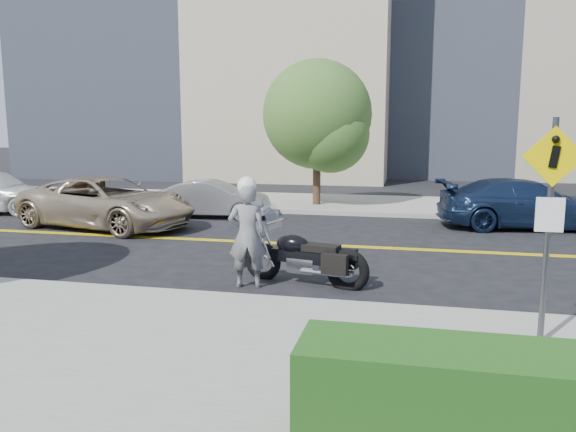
% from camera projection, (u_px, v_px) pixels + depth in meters
% --- Properties ---
extents(ground_plane, '(120.00, 120.00, 0.00)m').
position_uv_depth(ground_plane, '(314.00, 245.00, 14.56)').
color(ground_plane, black).
rests_on(ground_plane, ground).
extents(sidewalk_near, '(60.00, 5.00, 0.15)m').
position_uv_depth(sidewalk_near, '(214.00, 355.00, 7.32)').
color(sidewalk_near, '#9E9B91').
rests_on(sidewalk_near, ground_plane).
extents(sidewalk_far, '(60.00, 5.00, 0.15)m').
position_uv_depth(sidewalk_far, '(347.00, 204.00, 21.78)').
color(sidewalk_far, '#9E9B91').
rests_on(sidewalk_far, ground_plane).
extents(building_mid, '(18.00, 14.00, 20.00)m').
position_uv_depth(building_mid, '(505.00, 18.00, 36.35)').
color(building_mid, '#A39984').
rests_on(building_mid, ground_plane).
extents(pedestrian_sign, '(0.78, 0.08, 3.00)m').
position_uv_depth(pedestrian_sign, '(550.00, 210.00, 7.27)').
color(pedestrian_sign, '#4C4C51').
rests_on(pedestrian_sign, sidewalk_near).
extents(motorcyclist, '(0.80, 0.61, 2.12)m').
position_uv_depth(motorcyclist, '(247.00, 233.00, 10.58)').
color(motorcyclist, silver).
rests_on(motorcyclist, ground).
extents(motorcycle, '(2.61, 1.28, 1.53)m').
position_uv_depth(motorcycle, '(305.00, 245.00, 10.84)').
color(motorcycle, black).
rests_on(motorcycle, ground).
extents(suv, '(5.99, 3.75, 1.54)m').
position_uv_depth(suv, '(107.00, 202.00, 17.00)').
color(suv, tan).
rests_on(suv, ground).
extents(parked_car_silver, '(3.90, 1.65, 1.25)m').
position_uv_depth(parked_car_silver, '(213.00, 199.00, 18.95)').
color(parked_car_silver, '#96979D').
rests_on(parked_car_silver, ground).
extents(parked_car_blue, '(5.37, 2.84, 1.48)m').
position_uv_depth(parked_car_blue, '(525.00, 204.00, 16.90)').
color(parked_car_blue, '#182848').
rests_on(parked_car_blue, ground).
extents(tree_far_a, '(4.02, 4.02, 5.50)m').
position_uv_depth(tree_far_a, '(317.00, 115.00, 20.67)').
color(tree_far_a, '#382619').
rests_on(tree_far_a, ground).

